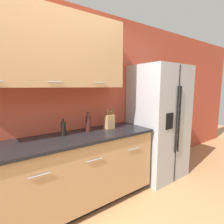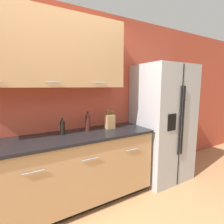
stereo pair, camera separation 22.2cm
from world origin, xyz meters
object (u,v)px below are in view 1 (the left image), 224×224
Objects in this scene: knife_block at (109,121)px; wine_bottle at (88,123)px; oil_bottle at (63,128)px; refrigerator at (158,122)px.

knife_block reaches higher than wine_bottle.
knife_block is 0.33m from wine_bottle.
knife_block is 1.34× the size of oil_bottle.
oil_bottle is at bearing 179.65° from wine_bottle.
wine_bottle is 1.25× the size of oil_bottle.
knife_block is (-0.94, 0.13, 0.10)m from refrigerator.
refrigerator is 0.95m from knife_block.
refrigerator reaches higher than oil_bottle.
refrigerator is at bearing -6.37° from wine_bottle.
knife_block is 0.68m from oil_bottle.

